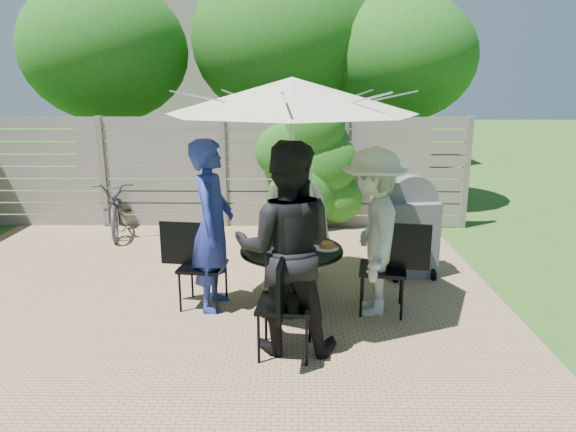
{
  "coord_description": "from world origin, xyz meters",
  "views": [
    {
      "loc": [
        1.18,
        -5.38,
        2.35
      ],
      "look_at": [
        1.11,
        -0.08,
        0.99
      ],
      "focal_mm": 32.0,
      "sensor_mm": 36.0,
      "label": 1
    }
  ],
  "objects_px": {
    "plate_right": "(326,246)",
    "person_front": "(286,249)",
    "chair_front": "(285,325)",
    "coffee_cup": "(302,236)",
    "patio_table": "(292,267)",
    "person_back": "(296,215)",
    "glass_back": "(284,234)",
    "bbq_grill": "(409,231)",
    "umbrella": "(292,96)",
    "chair_right": "(383,286)",
    "chair_left": "(202,282)",
    "bicycle": "(117,206)",
    "person_left": "(212,226)",
    "person_right": "(373,233)",
    "plate_front": "(290,257)",
    "chair_back": "(296,257)",
    "glass_right": "(317,239)",
    "plate_back": "(294,236)",
    "glass_front": "(301,249)",
    "plate_left": "(257,245)",
    "syrup_jug": "(286,239)"
  },
  "relations": [
    {
      "from": "chair_front",
      "to": "coffee_cup",
      "type": "bearing_deg",
      "value": -2.29
    },
    {
      "from": "plate_front",
      "to": "glass_right",
      "type": "distance_m",
      "value": 0.53
    },
    {
      "from": "umbrella",
      "to": "glass_back",
      "type": "distance_m",
      "value": 1.5
    },
    {
      "from": "umbrella",
      "to": "chair_right",
      "type": "bearing_deg",
      "value": -3.17
    },
    {
      "from": "person_front",
      "to": "chair_right",
      "type": "distance_m",
      "value": 1.43
    },
    {
      "from": "person_back",
      "to": "coffee_cup",
      "type": "height_order",
      "value": "person_back"
    },
    {
      "from": "person_left",
      "to": "plate_right",
      "type": "distance_m",
      "value": 1.21
    },
    {
      "from": "plate_front",
      "to": "chair_front",
      "type": "bearing_deg",
      "value": -93.13
    },
    {
      "from": "coffee_cup",
      "to": "chair_right",
      "type": "bearing_deg",
      "value": -17.42
    },
    {
      "from": "chair_left",
      "to": "bbq_grill",
      "type": "relative_size",
      "value": 0.74
    },
    {
      "from": "person_right",
      "to": "plate_left",
      "type": "bearing_deg",
      "value": -90.0
    },
    {
      "from": "patio_table",
      "to": "plate_right",
      "type": "relative_size",
      "value": 4.28
    },
    {
      "from": "person_back",
      "to": "chair_right",
      "type": "bearing_deg",
      "value": -40.72
    },
    {
      "from": "chair_right",
      "to": "plate_front",
      "type": "bearing_deg",
      "value": 26.94
    },
    {
      "from": "person_front",
      "to": "bbq_grill",
      "type": "distance_m",
      "value": 2.43
    },
    {
      "from": "patio_table",
      "to": "glass_right",
      "type": "distance_m",
      "value": 0.4
    },
    {
      "from": "chair_left",
      "to": "plate_right",
      "type": "bearing_deg",
      "value": 4.39
    },
    {
      "from": "coffee_cup",
      "to": "bicycle",
      "type": "bearing_deg",
      "value": 137.72
    },
    {
      "from": "plate_right",
      "to": "person_front",
      "type": "bearing_deg",
      "value": -116.5
    },
    {
      "from": "glass_back",
      "to": "umbrella",
      "type": "bearing_deg",
      "value": -71.06
    },
    {
      "from": "chair_left",
      "to": "umbrella",
      "type": "bearing_deg",
      "value": 4.37
    },
    {
      "from": "patio_table",
      "to": "person_back",
      "type": "xyz_separation_m",
      "value": [
        0.04,
        0.83,
        0.35
      ]
    },
    {
      "from": "person_right",
      "to": "umbrella",
      "type": "bearing_deg",
      "value": -90.0
    },
    {
      "from": "plate_back",
      "to": "plate_left",
      "type": "xyz_separation_m",
      "value": [
        -0.38,
        -0.34,
        0.0
      ]
    },
    {
      "from": "coffee_cup",
      "to": "glass_back",
      "type": "bearing_deg",
      "value": 166.0
    },
    {
      "from": "person_front",
      "to": "umbrella",
      "type": "bearing_deg",
      "value": -90.0
    },
    {
      "from": "chair_back",
      "to": "bicycle",
      "type": "xyz_separation_m",
      "value": [
        -2.87,
        1.92,
        0.19
      ]
    },
    {
      "from": "glass_front",
      "to": "coffee_cup",
      "type": "height_order",
      "value": "glass_front"
    },
    {
      "from": "plate_front",
      "to": "glass_back",
      "type": "xyz_separation_m",
      "value": [
        -0.07,
        0.62,
        0.05
      ]
    },
    {
      "from": "bbq_grill",
      "to": "person_right",
      "type": "bearing_deg",
      "value": -128.99
    },
    {
      "from": "person_front",
      "to": "glass_back",
      "type": "bearing_deg",
      "value": -84.5
    },
    {
      "from": "plate_right",
      "to": "glass_right",
      "type": "relative_size",
      "value": 1.86
    },
    {
      "from": "glass_back",
      "to": "bbq_grill",
      "type": "bearing_deg",
      "value": 26.91
    },
    {
      "from": "person_front",
      "to": "coffee_cup",
      "type": "height_order",
      "value": "person_front"
    },
    {
      "from": "patio_table",
      "to": "glass_front",
      "type": "height_order",
      "value": "glass_front"
    },
    {
      "from": "syrup_jug",
      "to": "coffee_cup",
      "type": "distance_m",
      "value": 0.23
    },
    {
      "from": "plate_front",
      "to": "plate_back",
      "type": "bearing_deg",
      "value": 86.94
    },
    {
      "from": "chair_left",
      "to": "bicycle",
      "type": "distance_m",
      "value": 3.38
    },
    {
      "from": "plate_left",
      "to": "bicycle",
      "type": "height_order",
      "value": "bicycle"
    },
    {
      "from": "plate_back",
      "to": "glass_right",
      "type": "xyz_separation_m",
      "value": [
        0.25,
        -0.27,
        0.05
      ]
    },
    {
      "from": "chair_left",
      "to": "chair_front",
      "type": "bearing_deg",
      "value": -40.63
    },
    {
      "from": "chair_right",
      "to": "person_back",
      "type": "bearing_deg",
      "value": -34.11
    },
    {
      "from": "person_back",
      "to": "bicycle",
      "type": "height_order",
      "value": "person_back"
    },
    {
      "from": "person_left",
      "to": "chair_front",
      "type": "relative_size",
      "value": 1.85
    },
    {
      "from": "umbrella",
      "to": "chair_right",
      "type": "relative_size",
      "value": 2.67
    },
    {
      "from": "umbrella",
      "to": "coffee_cup",
      "type": "bearing_deg",
      "value": 62.5
    },
    {
      "from": "plate_right",
      "to": "bicycle",
      "type": "xyz_separation_m",
      "value": [
        -3.18,
        2.9,
        -0.27
      ]
    },
    {
      "from": "chair_front",
      "to": "patio_table",
      "type": "bearing_deg",
      "value": 2.52
    },
    {
      "from": "person_back",
      "to": "glass_back",
      "type": "xyz_separation_m",
      "value": [
        -0.14,
        -0.56,
        -0.07
      ]
    },
    {
      "from": "patio_table",
      "to": "plate_front",
      "type": "bearing_deg",
      "value": -93.06
    }
  ]
}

